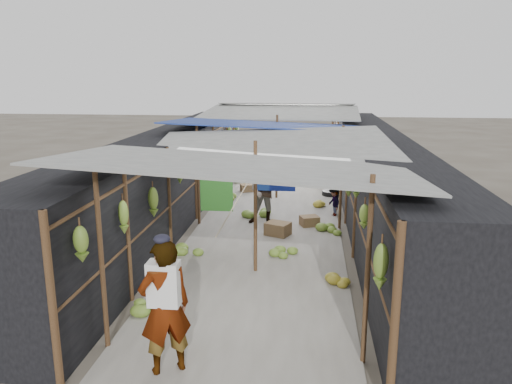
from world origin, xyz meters
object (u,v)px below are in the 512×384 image
at_px(black_basin, 330,193).
at_px(shopper_blue, 265,191).
at_px(vendor_seated, 334,202).
at_px(vendor_elderly, 165,308).
at_px(crate_near, 309,221).

relative_size(black_basin, shopper_blue, 0.31).
height_order(black_basin, vendor_seated, vendor_seated).
relative_size(black_basin, vendor_elderly, 0.30).
bearing_deg(black_basin, vendor_elderly, -103.90).
bearing_deg(vendor_seated, shopper_blue, -85.06).
relative_size(crate_near, vendor_elderly, 0.25).
bearing_deg(vendor_seated, vendor_elderly, -39.15).
bearing_deg(shopper_blue, vendor_seated, 26.38).
relative_size(vendor_elderly, vendor_seated, 2.23).
height_order(crate_near, shopper_blue, shopper_blue).
bearing_deg(vendor_elderly, shopper_blue, -125.47).
xyz_separation_m(crate_near, vendor_elderly, (-1.82, -6.63, 0.78)).
xyz_separation_m(shopper_blue, vendor_seated, (1.81, 0.89, -0.47)).
xyz_separation_m(black_basin, shopper_blue, (-1.81, -3.26, 0.80)).
distance_m(vendor_elderly, shopper_blue, 6.77).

